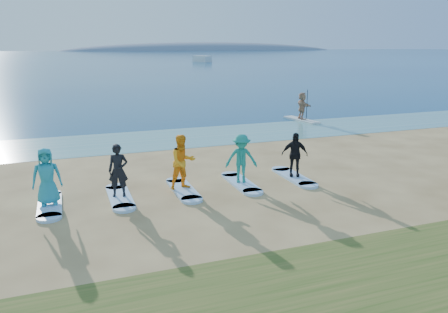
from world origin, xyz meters
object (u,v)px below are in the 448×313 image
object	(u,v)px
boat_offshore_b	(202,62)
surfboard_3	(241,183)
student_2	(183,162)
surfboard_4	(294,177)
student_4	(295,155)
student_1	(118,170)
paddleboard	(301,120)
surfboard_2	(183,190)
student_0	(47,176)
paddleboarder	(302,106)
student_3	(241,158)
surfboard_0	(50,205)
surfboard_1	(120,197)

from	to	relation	value
boat_offshore_b	surfboard_3	xyz separation A→B (m)	(-30.83, -102.66, 0.04)
student_2	boat_offshore_b	bearing A→B (deg)	61.27
surfboard_3	surfboard_4	bearing A→B (deg)	0.00
surfboard_4	student_4	distance (m)	0.86
student_1	boat_offshore_b	bearing A→B (deg)	84.81
paddleboard	surfboard_2	bearing A→B (deg)	-143.29
student_0	paddleboard	bearing A→B (deg)	34.57
paddleboarder	student_4	bearing A→B (deg)	152.83
student_0	surfboard_3	distance (m)	6.44
paddleboarder	surfboard_4	bearing A→B (deg)	152.83
boat_offshore_b	student_1	xyz separation A→B (m)	(-35.08, -102.66, 0.95)
student_3	paddleboard	bearing A→B (deg)	68.30
paddleboard	surfboard_4	xyz separation A→B (m)	(-6.59, -10.82, -0.01)
student_2	surfboard_4	xyz separation A→B (m)	(4.25, 0.00, -0.98)
paddleboarder	surfboard_0	size ratio (longest dim) A/B	0.79
surfboard_0	student_3	bearing A→B (deg)	0.00
boat_offshore_b	student_0	bearing A→B (deg)	-128.59
surfboard_0	student_2	bearing A→B (deg)	0.00
surfboard_3	student_3	xyz separation A→B (m)	(0.00, 0.00, 0.91)
student_1	student_3	size ratio (longest dim) A/B	0.99
student_3	student_4	bearing A→B (deg)	17.13
student_1	surfboard_4	xyz separation A→B (m)	(6.38, 0.00, -0.90)
student_0	student_3	bearing A→B (deg)	-1.08
student_1	student_4	world-z (taller)	student_1
boat_offshore_b	student_2	bearing A→B (deg)	-126.47
paddleboarder	surfboard_0	xyz separation A→B (m)	(-15.09, -10.82, -0.94)
student_1	student_0	bearing A→B (deg)	-166.32
boat_offshore_b	surfboard_0	size ratio (longest dim) A/B	2.67
paddleboarder	surfboard_1	distance (m)	16.91
surfboard_0	surfboard_1	distance (m)	2.13
paddleboard	paddleboarder	xyz separation A→B (m)	(0.00, 0.00, 0.92)
student_0	paddleboarder	bearing A→B (deg)	34.57
student_0	student_4	bearing A→B (deg)	-1.08
student_2	student_3	xyz separation A→B (m)	(2.13, 0.00, -0.07)
paddleboarder	student_4	distance (m)	12.67
student_2	student_3	world-z (taller)	student_2
paddleboard	student_3	size ratio (longest dim) A/B	1.74
student_4	student_2	bearing A→B (deg)	-157.16
boat_offshore_b	surfboard_1	distance (m)	108.49
boat_offshore_b	student_1	size ratio (longest dim) A/B	3.44
boat_offshore_b	student_0	distance (m)	109.20
boat_offshore_b	paddleboarder	bearing A→B (deg)	-122.21
surfboard_0	paddleboarder	bearing A→B (deg)	35.65
student_1	student_3	world-z (taller)	student_3
surfboard_1	surfboard_3	bearing A→B (deg)	0.00
student_3	surfboard_4	size ratio (longest dim) A/B	0.78
surfboard_4	boat_offshore_b	bearing A→B (deg)	74.38
surfboard_2	surfboard_4	bearing A→B (deg)	0.00
boat_offshore_b	surfboard_4	distance (m)	106.60
paddleboard	student_1	distance (m)	16.91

